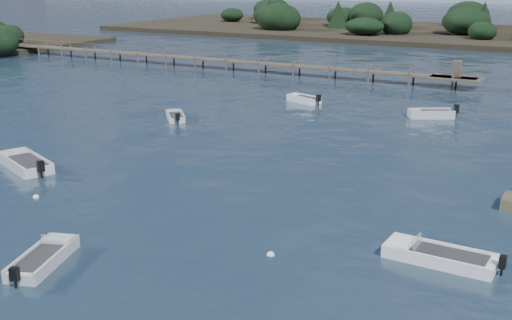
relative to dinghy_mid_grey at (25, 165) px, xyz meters
The scene contains 10 objects.
ground 52.42m from the dinghy_mid_grey, 76.10° to the left, with size 400.00×400.00×0.00m, color #142230.
dinghy_mid_grey is the anchor object (origin of this frame).
dinghy_mid_white_a 24.43m from the dinghy_mid_grey, ahead, with size 4.67×1.79×1.09m.
tender_far_grey_b 30.40m from the dinghy_mid_grey, 54.38° to the left, with size 3.79×2.85×1.32m.
tender_far_white 26.27m from the dinghy_mid_grey, 75.92° to the left, with size 3.54×2.27×1.20m.
tender_far_grey 14.58m from the dinghy_mid_grey, 88.40° to the left, with size 2.85×2.99×1.06m.
dinghy_extra_a 13.88m from the dinghy_mid_grey, 39.59° to the right, with size 2.42×4.08×1.10m.
buoy_b 18.62m from the dinghy_mid_grey, 11.91° to the right, with size 0.32×0.32×0.32m, color white.
buoy_c 5.66m from the dinghy_mid_grey, 37.22° to the right, with size 0.32×0.32×0.32m, color white.
jetty 39.95m from the dinghy_mid_grey, 103.24° to the left, with size 64.50×3.20×3.40m.
Camera 1 is at (16.52, -16.04, 11.16)m, focal length 45.00 mm.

